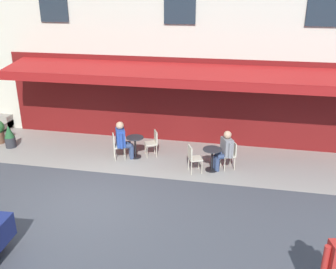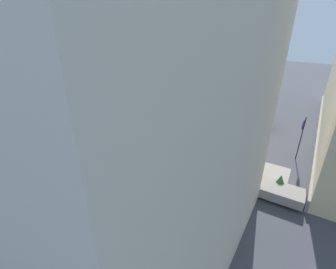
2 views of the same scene
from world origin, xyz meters
name	(u,v)px [view 1 (image 1 of 2)]	position (x,y,z in m)	size (l,w,h in m)	color
ground_plane	(87,203)	(0.00, 0.00, 0.00)	(70.00, 70.00, 0.00)	#42444C
sidewalk_cafe_terrace	(216,161)	(-3.25, -3.40, 0.00)	(20.50, 3.20, 0.01)	gray
cafe_table_near_entrance	(135,144)	(-0.47, -3.15, 0.49)	(0.60, 0.60, 0.75)	black
cafe_chair_cream_by_window	(117,144)	(0.10, -2.89, 0.55)	(0.53, 0.53, 0.91)	beige
cafe_chair_cream_under_awning	(153,141)	(-1.04, -3.42, 0.55)	(0.53, 0.53, 0.91)	beige
cafe_table_mid_terrace	(212,156)	(-3.16, -2.67, 0.49)	(0.60, 0.60, 0.75)	black
cafe_chair_cream_corner_right	(193,157)	(-2.58, -2.41, 0.55)	(0.53, 0.53, 0.91)	beige
cafe_chair_cream_back_row	(230,153)	(-3.73, -2.95, 0.55)	(0.53, 0.53, 0.91)	beige
seated_patron_in_grey	(225,149)	(-3.54, -2.85, 0.70)	(0.64, 0.61, 1.31)	navy
seated_companion_in_blue	(123,139)	(-0.09, -2.98, 0.72)	(0.67, 0.65, 1.35)	navy
potted_plant_under_sign	(10,137)	(4.31, -3.08, 0.42)	(0.38, 0.38, 0.85)	#2D2D33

